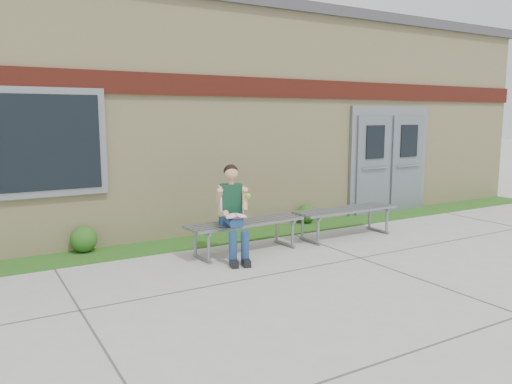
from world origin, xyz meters
TOP-DOWN VIEW (x-y plane):
  - ground at (0.00, 0.00)m, footprint 80.00×80.00m
  - grass_strip at (0.00, 2.60)m, footprint 16.00×0.80m
  - school_building at (-0.00, 5.99)m, footprint 16.20×6.22m
  - bench_left at (-0.31, 1.64)m, footprint 1.92×0.64m
  - bench_right at (1.69, 1.64)m, footprint 1.94×0.56m
  - girl at (-0.63, 1.44)m, footprint 0.54×0.86m
  - shrub_mid at (-2.47, 2.85)m, footprint 0.40×0.40m
  - shrub_east at (1.73, 2.85)m, footprint 0.36×0.36m

SIDE VIEW (x-z plane):
  - ground at x=0.00m, z-range 0.00..0.00m
  - grass_strip at x=0.00m, z-range 0.00..0.02m
  - shrub_east at x=1.73m, z-range 0.02..0.38m
  - shrub_mid at x=-2.47m, z-range 0.02..0.42m
  - bench_left at x=-0.31m, z-range 0.13..0.62m
  - bench_right at x=1.69m, z-range 0.14..0.64m
  - girl at x=-0.63m, z-range 0.04..1.43m
  - school_building at x=0.00m, z-range 0.00..4.20m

